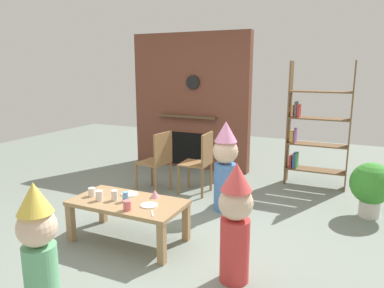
{
  "coord_description": "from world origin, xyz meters",
  "views": [
    {
      "loc": [
        1.83,
        -3.23,
        1.79
      ],
      "look_at": [
        0.15,
        0.4,
        0.94
      ],
      "focal_mm": 33.45,
      "sensor_mm": 36.0,
      "label": 1
    }
  ],
  "objects_px": {
    "potted_plant_tall": "(372,186)",
    "bookshelf": "(313,130)",
    "child_with_cone_hat": "(39,246)",
    "child_in_pink": "(235,220)",
    "dining_chair_middle": "(201,159)",
    "paper_cup_far_right": "(126,197)",
    "paper_plate_front": "(149,205)",
    "paper_cup_far_left": "(127,205)",
    "paper_cup_near_right": "(99,196)",
    "coffee_table": "(128,207)",
    "birthday_cake_slice": "(155,194)",
    "paper_cup_near_left": "(92,192)",
    "paper_cup_center": "(115,195)",
    "child_by_the_chairs": "(225,164)",
    "dining_chair_left": "(158,159)",
    "paper_plate_rear": "(130,194)"
  },
  "relations": [
    {
      "from": "potted_plant_tall",
      "to": "bookshelf",
      "type": "bearing_deg",
      "value": 129.99
    },
    {
      "from": "child_with_cone_hat",
      "to": "child_in_pink",
      "type": "relative_size",
      "value": 0.98
    },
    {
      "from": "dining_chair_middle",
      "to": "potted_plant_tall",
      "type": "height_order",
      "value": "dining_chair_middle"
    },
    {
      "from": "bookshelf",
      "to": "paper_cup_far_right",
      "type": "bearing_deg",
      "value": -118.84
    },
    {
      "from": "paper_plate_front",
      "to": "dining_chair_middle",
      "type": "xyz_separation_m",
      "value": [
        -0.16,
        1.68,
        0.06
      ]
    },
    {
      "from": "paper_cup_far_left",
      "to": "child_with_cone_hat",
      "type": "xyz_separation_m",
      "value": [
        -0.05,
        -1.02,
        0.05
      ]
    },
    {
      "from": "paper_cup_near_right",
      "to": "dining_chair_middle",
      "type": "bearing_deg",
      "value": 77.57
    },
    {
      "from": "coffee_table",
      "to": "birthday_cake_slice",
      "type": "relative_size",
      "value": 11.85
    },
    {
      "from": "paper_cup_near_left",
      "to": "paper_plate_front",
      "type": "xyz_separation_m",
      "value": [
        0.71,
        0.02,
        -0.04
      ]
    },
    {
      "from": "paper_cup_near_left",
      "to": "paper_cup_near_right",
      "type": "bearing_deg",
      "value": -24.54
    },
    {
      "from": "paper_cup_far_right",
      "to": "paper_plate_front",
      "type": "relative_size",
      "value": 0.6
    },
    {
      "from": "paper_cup_center",
      "to": "potted_plant_tall",
      "type": "height_order",
      "value": "potted_plant_tall"
    },
    {
      "from": "paper_cup_near_left",
      "to": "child_with_cone_hat",
      "type": "distance_m",
      "value": 1.3
    },
    {
      "from": "paper_plate_front",
      "to": "child_by_the_chairs",
      "type": "distance_m",
      "value": 1.3
    },
    {
      "from": "dining_chair_left",
      "to": "dining_chair_middle",
      "type": "bearing_deg",
      "value": -152.08
    },
    {
      "from": "paper_cup_near_right",
      "to": "paper_cup_center",
      "type": "distance_m",
      "value": 0.16
    },
    {
      "from": "coffee_table",
      "to": "paper_cup_near_right",
      "type": "xyz_separation_m",
      "value": [
        -0.28,
        -0.11,
        0.12
      ]
    },
    {
      "from": "bookshelf",
      "to": "paper_cup_far_left",
      "type": "height_order",
      "value": "bookshelf"
    },
    {
      "from": "coffee_table",
      "to": "child_with_cone_hat",
      "type": "distance_m",
      "value": 1.24
    },
    {
      "from": "paper_plate_rear",
      "to": "child_with_cone_hat",
      "type": "bearing_deg",
      "value": -82.52
    },
    {
      "from": "dining_chair_middle",
      "to": "potted_plant_tall",
      "type": "relative_size",
      "value": 1.32
    },
    {
      "from": "paper_cup_near_right",
      "to": "child_with_cone_hat",
      "type": "xyz_separation_m",
      "value": [
        0.37,
        -1.12,
        0.04
      ]
    },
    {
      "from": "child_by_the_chairs",
      "to": "dining_chair_left",
      "type": "height_order",
      "value": "child_by_the_chairs"
    },
    {
      "from": "paper_cup_far_left",
      "to": "potted_plant_tall",
      "type": "xyz_separation_m",
      "value": [
        2.18,
        1.96,
        -0.09
      ]
    },
    {
      "from": "paper_plate_rear",
      "to": "child_by_the_chairs",
      "type": "bearing_deg",
      "value": 55.21
    },
    {
      "from": "paper_cup_near_right",
      "to": "child_by_the_chairs",
      "type": "relative_size",
      "value": 0.09
    },
    {
      "from": "paper_cup_near_right",
      "to": "paper_plate_rear",
      "type": "xyz_separation_m",
      "value": [
        0.18,
        0.28,
        -0.05
      ]
    },
    {
      "from": "paper_cup_near_left",
      "to": "child_by_the_chairs",
      "type": "height_order",
      "value": "child_by_the_chairs"
    },
    {
      "from": "paper_cup_near_left",
      "to": "potted_plant_tall",
      "type": "relative_size",
      "value": 0.13
    },
    {
      "from": "bookshelf",
      "to": "child_with_cone_hat",
      "type": "relative_size",
      "value": 1.86
    },
    {
      "from": "paper_cup_near_left",
      "to": "paper_plate_rear",
      "type": "height_order",
      "value": "paper_cup_near_left"
    },
    {
      "from": "paper_plate_front",
      "to": "paper_plate_rear",
      "type": "relative_size",
      "value": 0.94
    },
    {
      "from": "coffee_table",
      "to": "child_by_the_chairs",
      "type": "distance_m",
      "value": 1.39
    },
    {
      "from": "paper_cup_near_left",
      "to": "paper_cup_far_right",
      "type": "height_order",
      "value": "paper_cup_far_right"
    },
    {
      "from": "potted_plant_tall",
      "to": "paper_cup_far_right",
      "type": "bearing_deg",
      "value": -142.64
    },
    {
      "from": "dining_chair_middle",
      "to": "paper_cup_near_left",
      "type": "bearing_deg",
      "value": 70.06
    },
    {
      "from": "paper_cup_center",
      "to": "paper_plate_front",
      "type": "relative_size",
      "value": 0.63
    },
    {
      "from": "paper_cup_far_right",
      "to": "birthday_cake_slice",
      "type": "bearing_deg",
      "value": 46.27
    },
    {
      "from": "bookshelf",
      "to": "paper_cup_near_right",
      "type": "bearing_deg",
      "value": -122.08
    },
    {
      "from": "coffee_table",
      "to": "paper_cup_far_left",
      "type": "bearing_deg",
      "value": -55.89
    },
    {
      "from": "dining_chair_middle",
      "to": "dining_chair_left",
      "type": "bearing_deg",
      "value": 18.29
    },
    {
      "from": "bookshelf",
      "to": "paper_plate_front",
      "type": "xyz_separation_m",
      "value": [
        -1.23,
        -2.75,
        -0.42
      ]
    },
    {
      "from": "paper_plate_rear",
      "to": "dining_chair_left",
      "type": "height_order",
      "value": "dining_chair_left"
    },
    {
      "from": "birthday_cake_slice",
      "to": "child_in_pink",
      "type": "bearing_deg",
      "value": -22.84
    },
    {
      "from": "paper_cup_near_right",
      "to": "child_in_pink",
      "type": "distance_m",
      "value": 1.52
    },
    {
      "from": "paper_cup_center",
      "to": "dining_chair_middle",
      "type": "relative_size",
      "value": 0.12
    },
    {
      "from": "paper_cup_far_left",
      "to": "dining_chair_middle",
      "type": "xyz_separation_m",
      "value": [
        -0.03,
        1.86,
        0.02
      ]
    },
    {
      "from": "paper_cup_far_left",
      "to": "child_with_cone_hat",
      "type": "bearing_deg",
      "value": -92.76
    },
    {
      "from": "paper_cup_near_right",
      "to": "coffee_table",
      "type": "bearing_deg",
      "value": 22.16
    },
    {
      "from": "paper_cup_center",
      "to": "dining_chair_left",
      "type": "distance_m",
      "value": 1.52
    }
  ]
}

